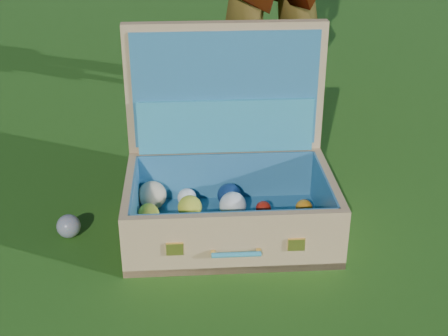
% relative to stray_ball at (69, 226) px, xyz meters
% --- Properties ---
extents(ground, '(60.00, 60.00, 0.00)m').
position_rel_stray_ball_xyz_m(ground, '(0.62, -0.08, -0.03)').
color(ground, '#215114').
rests_on(ground, ground).
extents(stray_ball, '(0.07, 0.07, 0.07)m').
position_rel_stray_ball_xyz_m(stray_ball, '(0.00, 0.00, 0.00)').
color(stray_ball, teal).
rests_on(stray_ball, ground).
extents(suitcase, '(0.62, 0.49, 0.54)m').
position_rel_stray_ball_xyz_m(suitcase, '(0.44, -0.02, 0.12)').
color(suitcase, tan).
rests_on(suitcase, ground).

